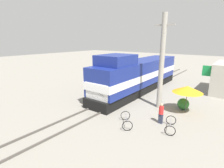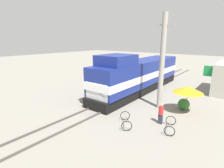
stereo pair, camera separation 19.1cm
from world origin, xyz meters
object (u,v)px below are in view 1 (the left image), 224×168
object	(u,v)px
bicycle_spare	(126,120)
locomotive	(138,75)
person_bystander	(161,113)
billboard_sign	(213,73)
bicycle	(171,125)
vendor_umbrella	(188,89)
utility_pole	(162,62)

from	to	relation	value
bicycle_spare	locomotive	bearing A→B (deg)	76.43
person_bystander	bicycle_spare	bearing A→B (deg)	-136.34
bicycle_spare	billboard_sign	bearing A→B (deg)	34.42
bicycle	bicycle_spare	size ratio (longest dim) A/B	1.01
bicycle	locomotive	bearing A→B (deg)	-63.10
locomotive	vendor_umbrella	distance (m)	7.01
utility_pole	bicycle	bearing A→B (deg)	-56.62
locomotive	bicycle	size ratio (longest dim) A/B	8.91
locomotive	bicycle	world-z (taller)	locomotive
billboard_sign	bicycle_spare	xyz separation A→B (m)	(-3.73, -11.55, -2.13)
person_bystander	bicycle_spare	world-z (taller)	person_bystander
locomotive	person_bystander	distance (m)	8.31
bicycle	vendor_umbrella	bearing A→B (deg)	-106.42
billboard_sign	person_bystander	xyz separation A→B (m)	(-1.85, -9.75, -1.67)
billboard_sign	utility_pole	bearing A→B (deg)	-115.52
bicycle	billboard_sign	bearing A→B (deg)	-111.77
person_bystander	bicycle	bearing A→B (deg)	-29.86
locomotive	billboard_sign	xyz separation A→B (m)	(7.29, 3.58, 0.52)
person_bystander	locomotive	bearing A→B (deg)	131.46
locomotive	person_bystander	xyz separation A→B (m)	(5.45, -6.16, -1.15)
person_bystander	bicycle	xyz separation A→B (m)	(0.93, -0.53, -0.47)
utility_pole	bicycle_spare	xyz separation A→B (m)	(-0.50, -4.78, -3.80)
vendor_umbrella	bicycle_spare	world-z (taller)	vendor_umbrella
person_bystander	bicycle	distance (m)	1.17
locomotive	vendor_umbrella	xyz separation A→B (m)	(6.36, -2.94, 0.09)
vendor_umbrella	person_bystander	xyz separation A→B (m)	(-0.91, -3.22, -1.23)
locomotive	bicycle_spare	bearing A→B (deg)	-65.90
locomotive	billboard_sign	world-z (taller)	locomotive
utility_pole	locomotive	bearing A→B (deg)	141.90
locomotive	bicycle	xyz separation A→B (m)	(6.38, -6.70, -1.62)
locomotive	utility_pole	world-z (taller)	utility_pole
utility_pole	billboard_sign	world-z (taller)	utility_pole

